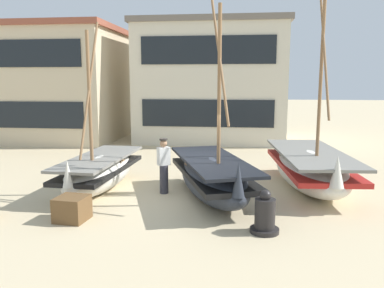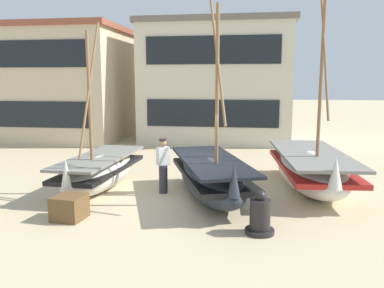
# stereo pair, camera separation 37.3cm
# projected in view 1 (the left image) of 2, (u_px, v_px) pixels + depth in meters

# --- Properties ---
(ground_plane) EXTENTS (120.00, 120.00, 0.00)m
(ground_plane) POSITION_uv_depth(u_px,v_px,m) (188.00, 195.00, 11.73)
(ground_plane) COLOR #CCB78E
(fishing_boat_near_left) EXTENTS (1.68, 4.38, 5.14)m
(fishing_boat_near_left) POSITION_uv_depth(u_px,v_px,m) (100.00, 171.00, 12.25)
(fishing_boat_near_left) COLOR silver
(fishing_boat_near_left) RESTS_ON ground
(fishing_boat_centre_large) EXTENTS (2.39, 5.38, 7.17)m
(fishing_boat_centre_large) POSITION_uv_depth(u_px,v_px,m) (310.00, 168.00, 12.43)
(fishing_boat_centre_large) COLOR silver
(fishing_boat_centre_large) RESTS_ON ground
(fishing_boat_far_right) EXTENTS (3.02, 4.83, 5.73)m
(fishing_boat_far_right) POSITION_uv_depth(u_px,v_px,m) (213.00, 177.00, 11.28)
(fishing_boat_far_right) COLOR #2D333D
(fishing_boat_far_right) RESTS_ON ground
(fisherman_by_hull) EXTENTS (0.42, 0.39, 1.68)m
(fisherman_by_hull) POSITION_uv_depth(u_px,v_px,m) (164.00, 166.00, 11.84)
(fisherman_by_hull) COLOR #33333D
(fisherman_by_hull) RESTS_ON ground
(capstan_winch) EXTENTS (0.66, 0.66, 0.99)m
(capstan_winch) POSITION_uv_depth(u_px,v_px,m) (265.00, 216.00, 8.82)
(capstan_winch) COLOR black
(capstan_winch) RESTS_ON ground
(cargo_crate) EXTENTS (0.79, 0.79, 0.60)m
(cargo_crate) POSITION_uv_depth(u_px,v_px,m) (72.00, 209.00, 9.60)
(cargo_crate) COLOR brown
(cargo_crate) RESTS_ON ground
(harbor_building_main) EXTENTS (8.36, 6.01, 6.62)m
(harbor_building_main) POSITION_uv_depth(u_px,v_px,m) (211.00, 82.00, 22.57)
(harbor_building_main) COLOR beige
(harbor_building_main) RESTS_ON ground
(harbor_building_annex) EXTENTS (9.41, 6.63, 6.39)m
(harbor_building_annex) POSITION_uv_depth(u_px,v_px,m) (42.00, 84.00, 22.83)
(harbor_building_annex) COLOR beige
(harbor_building_annex) RESTS_ON ground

